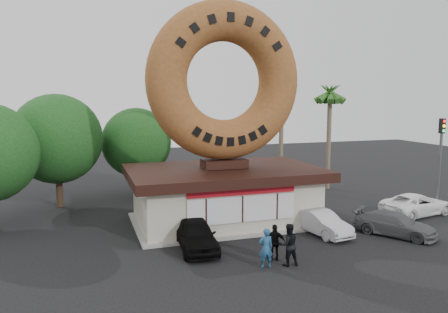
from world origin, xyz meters
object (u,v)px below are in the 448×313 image
Objects in this scene: car_black at (196,235)px; car_grey at (395,224)px; street_lamp at (162,135)px; car_white at (417,204)px; donut_shop at (224,193)px; giant_donut at (224,81)px; person_center at (288,245)px; traffic_signal at (440,153)px; person_right at (275,242)px; car_silver at (321,223)px; person_left at (266,248)px.

car_black is 10.84m from car_grey.
street_lamp is 1.87× the size of car_grey.
street_lamp is 18.98m from car_white.
donut_shop is 1.24× the size of giant_donut.
donut_shop reaches higher than car_black.
street_lamp is 17.85m from person_center.
traffic_signal is 3.59× the size of person_right.
car_grey is at bearing -160.43° from person_center.
street_lamp is at bearing 89.93° from car_black.
car_grey is (9.84, -15.29, -3.86)m from street_lamp.
traffic_signal is 7.58m from car_grey.
person_right is at bearing 155.77° from car_grey.
giant_donut reaches higher than person_right.
person_center is 0.81m from person_right.
traffic_signal reaches higher than car_silver.
person_right is 0.35× the size of car_white.
person_right is at bearing -87.61° from giant_donut.
car_white is at bearing -152.54° from person_left.
car_white is (12.59, 4.99, -0.21)m from person_left.
street_lamp is (-1.86, 10.00, -3.85)m from giant_donut.
car_white is at bearing -10.51° from donut_shop.
person_right is (0.27, -6.57, -0.92)m from donut_shop.
giant_donut is 2.11× the size of car_grey.
car_grey is (7.99, -5.27, -1.14)m from donut_shop.
person_left is at bearing 0.10° from person_center.
car_black is at bearing -21.08° from person_right.
person_center is 5.11m from car_silver.
donut_shop reaches higher than car_silver.
car_grey is at bearing -161.07° from person_left.
donut_shop is at bearing 171.90° from traffic_signal.
donut_shop is at bearing -81.27° from person_center.
car_grey is 0.88× the size of car_white.
person_left is at bearing 102.40° from car_white.
person_center is at bearing 104.48° from car_white.
car_grey is 5.12m from car_white.
donut_shop is 9.64m from car_grey.
person_center is 0.45× the size of car_grey.
car_silver is at bearing -65.99° from street_lamp.
person_center is (-13.42, -5.32, -2.91)m from traffic_signal.
giant_donut reaches higher than traffic_signal.
giant_donut is 1.13× the size of street_lamp.
donut_shop is at bearing 70.29° from car_white.
street_lamp is at bearing -79.54° from person_left.
car_grey is (7.99, -5.29, -7.71)m from giant_donut.
giant_donut reaches higher than street_lamp.
person_right is at bearing -155.68° from car_silver.
traffic_signal is 3.18× the size of person_center.
car_grey is (3.68, -1.44, -0.02)m from car_silver.
person_right is at bearing -161.57° from traffic_signal.
giant_donut is 5.10× the size of person_left.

